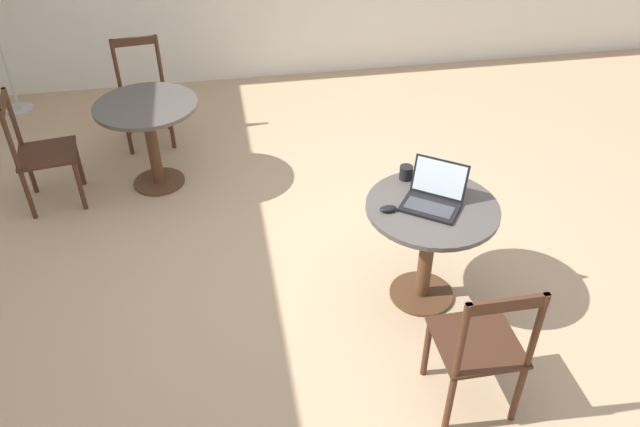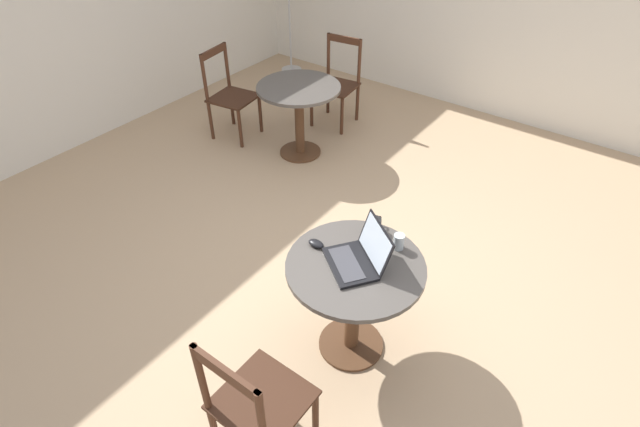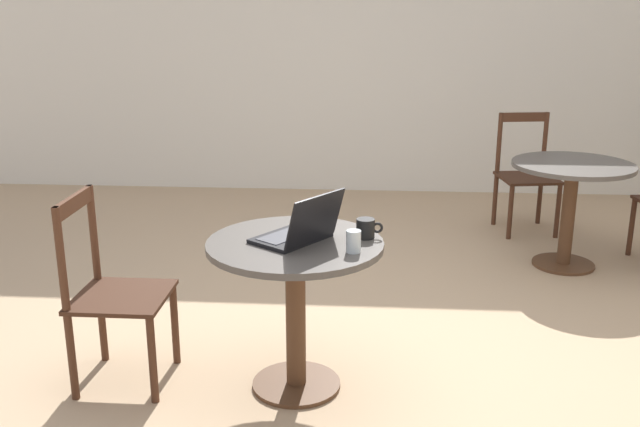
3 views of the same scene
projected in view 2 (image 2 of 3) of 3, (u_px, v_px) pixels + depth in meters
The scene contains 11 objects.
ground_plane at pixel (330, 279), 3.65m from camera, with size 16.00×16.00×0.00m, color tan.
wall_back at pixel (29, 9), 4.32m from camera, with size 9.40×0.06×2.70m.
cafe_table_near at pixel (354, 286), 2.86m from camera, with size 0.78×0.78×0.71m.
cafe_table_mid at pixel (299, 103), 4.70m from camera, with size 0.78×0.78×0.71m.
chair_near_left at pixel (256, 405), 2.39m from camera, with size 0.42×0.42×0.90m.
chair_mid_back at pixel (230, 95), 5.06m from camera, with size 0.47×0.47×0.90m.
chair_mid_right at pixel (337, 84), 5.29m from camera, with size 0.46×0.46×0.90m.
laptop at pixel (358, 257), 2.73m from camera, with size 0.43×0.43×0.24m.
mouse at pixel (316, 244), 2.87m from camera, with size 0.06×0.10×0.03m.
mug at pixel (374, 225), 2.96m from camera, with size 0.12×0.08×0.09m.
drinking_glass at pixel (399, 242), 2.83m from camera, with size 0.06×0.06×0.09m.
Camera 2 is at (-2.10, -1.46, 2.65)m, focal length 28.00 mm.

